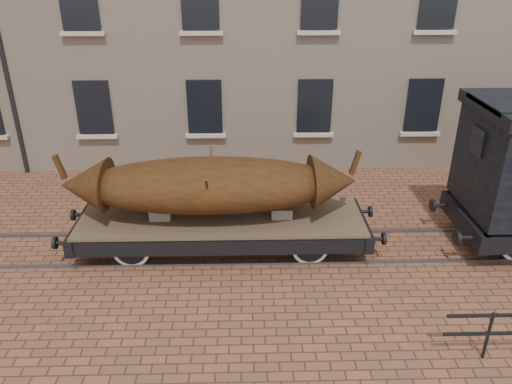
{
  "coord_description": "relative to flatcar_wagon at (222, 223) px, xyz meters",
  "views": [
    {
      "loc": [
        -1.26,
        -10.52,
        6.57
      ],
      "look_at": [
        -0.98,
        0.5,
        1.3
      ],
      "focal_mm": 35.0,
      "sensor_mm": 36.0,
      "label": 1
    }
  ],
  "objects": [
    {
      "name": "ground",
      "position": [
        1.82,
        0.0,
        -0.72
      ],
      "size": [
        90.0,
        90.0,
        0.0
      ],
      "primitive_type": "plane",
      "color": "brown"
    },
    {
      "name": "rail_track",
      "position": [
        1.82,
        0.0,
        -0.69
      ],
      "size": [
        30.0,
        1.52,
        0.06
      ],
      "color": "#59595E",
      "rests_on": "ground"
    },
    {
      "name": "flatcar_wagon",
      "position": [
        0.0,
        0.0,
        0.0
      ],
      "size": [
        7.61,
        2.06,
        1.15
      ],
      "color": "brown",
      "rests_on": "ground"
    },
    {
      "name": "iron_boat",
      "position": [
        -0.24,
        0.0,
        1.03
      ],
      "size": [
        6.96,
        2.03,
        1.65
      ],
      "color": "#48270D",
      "rests_on": "flatcar_wagon"
    }
  ]
}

